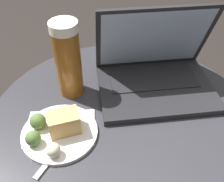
# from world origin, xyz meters

# --- Properties ---
(table) EXTENTS (0.69, 0.69, 0.51)m
(table) POSITION_xyz_m (0.00, 0.00, 0.38)
(table) COLOR #9E9EA3
(table) RESTS_ON ground_plane
(napkin) EXTENTS (0.20, 0.17, 0.00)m
(napkin) POSITION_xyz_m (-0.16, 0.02, 0.51)
(napkin) COLOR silver
(napkin) RESTS_ON table
(laptop) EXTENTS (0.37, 0.31, 0.24)m
(laptop) POSITION_xyz_m (0.13, 0.08, 0.56)
(laptop) COLOR #232326
(laptop) RESTS_ON table
(beer_glass) EXTENTS (0.07, 0.07, 0.21)m
(beer_glass) POSITION_xyz_m (-0.10, 0.14, 0.62)
(beer_glass) COLOR brown
(beer_glass) RESTS_ON table
(snack_plate) EXTENTS (0.18, 0.18, 0.06)m
(snack_plate) POSITION_xyz_m (-0.17, -0.00, 0.53)
(snack_plate) COLOR silver
(snack_plate) RESTS_ON table
(fork) EXTENTS (0.15, 0.14, 0.00)m
(fork) POSITION_xyz_m (-0.16, -0.03, 0.51)
(fork) COLOR #B2B2B7
(fork) RESTS_ON table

